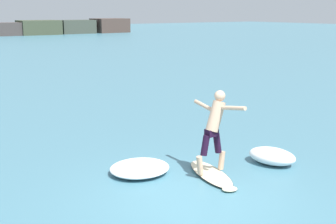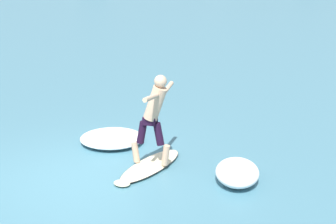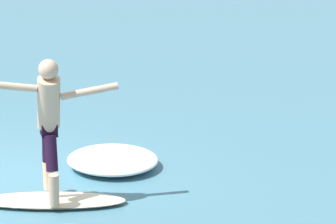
% 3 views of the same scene
% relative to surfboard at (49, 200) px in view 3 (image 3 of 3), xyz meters
% --- Properties ---
extents(surfboard, '(1.13, 2.12, 0.23)m').
position_rel_surfboard_xyz_m(surfboard, '(0.00, 0.00, 0.00)').
color(surfboard, beige).
rests_on(surfboard, ground).
extents(surfer, '(0.81, 1.72, 1.84)m').
position_rel_surfboard_xyz_m(surfer, '(0.10, 0.03, 1.14)').
color(surfer, tan).
rests_on(surfer, surfboard).
extents(wave_foam_at_nose, '(1.71, 1.63, 0.24)m').
position_rel_surfboard_xyz_m(wave_foam_at_nose, '(-1.21, 1.10, 0.07)').
color(wave_foam_at_nose, white).
rests_on(wave_foam_at_nose, ground).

